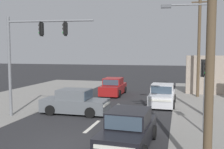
# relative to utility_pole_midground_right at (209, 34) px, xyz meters

# --- Properties ---
(ground_plane) EXTENTS (140.00, 140.00, 0.00)m
(ground_plane) POSITION_rel_utility_pole_midground_right_xyz_m (-6.00, -6.26, -4.96)
(ground_plane) COLOR #28282B
(lane_dash_mid) EXTENTS (0.20, 2.40, 0.01)m
(lane_dash_mid) POSITION_rel_utility_pole_midground_right_xyz_m (-6.00, -3.26, -4.95)
(lane_dash_mid) COLOR silver
(lane_dash_mid) RESTS_ON ground
(lane_dash_far) EXTENTS (0.20, 2.40, 0.01)m
(lane_dash_far) POSITION_rel_utility_pole_midground_right_xyz_m (-6.00, 1.74, -4.95)
(lane_dash_far) COLOR silver
(lane_dash_far) RESTS_ON ground
(utility_pole_midground_right) EXTENTS (3.77, 0.66, 9.19)m
(utility_pole_midground_right) POSITION_rel_utility_pole_midground_right_xyz_m (0.00, 0.00, 0.00)
(utility_pole_midground_right) COLOR brown
(utility_pole_midground_right) RESTS_ON ground
(utility_pole_background_right) EXTENTS (1.80, 0.26, 9.26)m
(utility_pole_background_right) POSITION_rel_utility_pole_midground_right_xyz_m (-0.02, 7.73, -0.09)
(utility_pole_background_right) COLOR brown
(utility_pole_background_right) RESTS_ON ground
(traffic_signal_mast) EXTENTS (5.27, 0.67, 6.00)m
(traffic_signal_mast) POSITION_rel_utility_pole_midground_right_xyz_m (-10.26, -2.22, -0.81)
(traffic_signal_mast) COLOR slate
(traffic_signal_mast) RESTS_ON ground
(pedestal_signal_right_kerb) EXTENTS (0.44, 0.29, 3.56)m
(pedestal_signal_right_kerb) POSITION_rel_utility_pole_midground_right_xyz_m (-0.41, -3.02, -2.54)
(pedestal_signal_right_kerb) COLOR slate
(pedestal_signal_right_kerb) RESTS_ON ground
(sedan_receding_far) EXTENTS (4.24, 1.90, 1.56)m
(sedan_receding_far) POSITION_rel_utility_pole_midground_right_xyz_m (-8.01, -0.76, -4.25)
(sedan_receding_far) COLOR slate
(sedan_receding_far) RESTS_ON ground
(sedan_oncoming_mid) EXTENTS (2.02, 4.30, 1.56)m
(sedan_oncoming_mid) POSITION_rel_utility_pole_midground_right_xyz_m (-3.57, -5.80, -4.25)
(sedan_oncoming_mid) COLOR black
(sedan_oncoming_mid) RESTS_ON ground
(sedan_crossing_left) EXTENTS (1.92, 4.25, 1.56)m
(sedan_crossing_left) POSITION_rel_utility_pole_midground_right_xyz_m (-2.80, 3.35, -4.25)
(sedan_crossing_left) COLOR silver
(sedan_crossing_left) RESTS_ON ground
(sedan_kerbside_parked) EXTENTS (1.94, 4.26, 1.56)m
(sedan_kerbside_parked) POSITION_rel_utility_pole_midground_right_xyz_m (-7.46, 7.06, -4.25)
(sedan_kerbside_parked) COLOR maroon
(sedan_kerbside_parked) RESTS_ON ground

